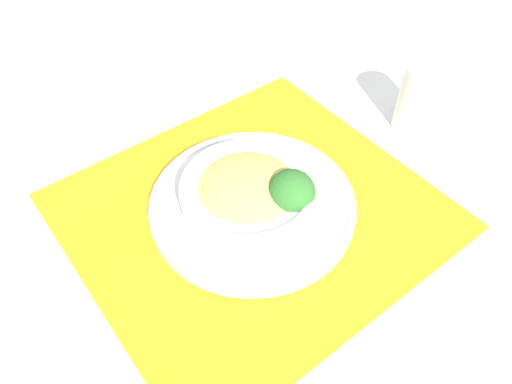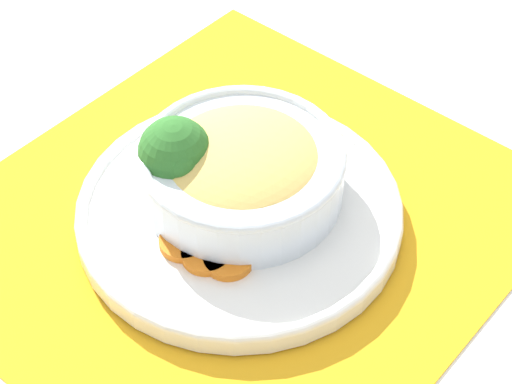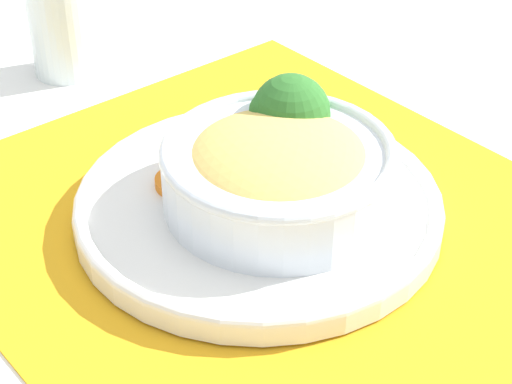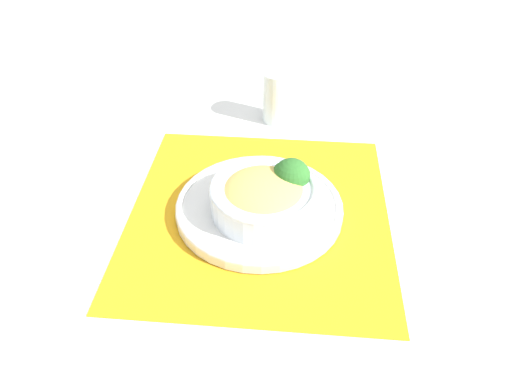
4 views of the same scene
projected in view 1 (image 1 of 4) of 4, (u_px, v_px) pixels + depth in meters
ground_plane at (252, 211)px, 0.69m from camera, size 4.00×4.00×0.00m
placemat at (252, 210)px, 0.69m from camera, size 0.48×0.51×0.00m
plate at (252, 204)px, 0.68m from camera, size 0.28×0.28×0.02m
bowl at (248, 194)px, 0.64m from camera, size 0.18×0.18×0.06m
broccoli_floret at (291, 194)px, 0.62m from camera, size 0.06×0.06×0.08m
carrot_slice_near at (288, 180)px, 0.70m from camera, size 0.04×0.04×0.01m
carrot_slice_middle at (279, 173)px, 0.71m from camera, size 0.04×0.04×0.01m
carrot_slice_far at (267, 169)px, 0.71m from camera, size 0.04×0.04×0.01m
water_glass at (418, 101)px, 0.78m from camera, size 0.06×0.06×0.11m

